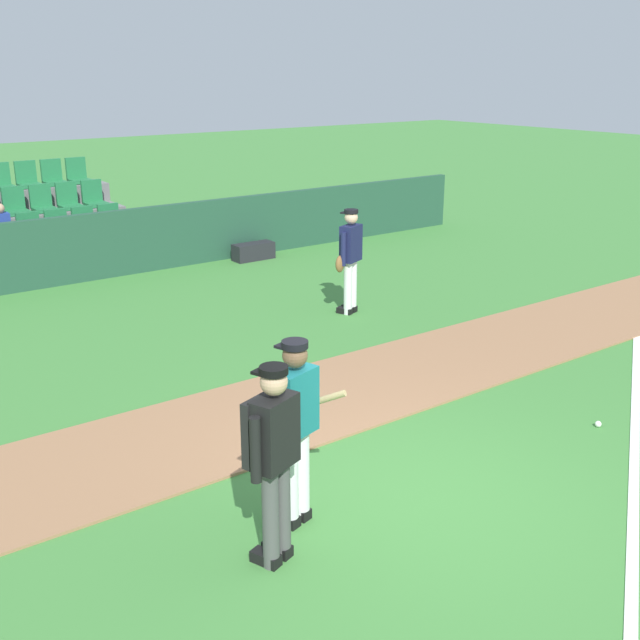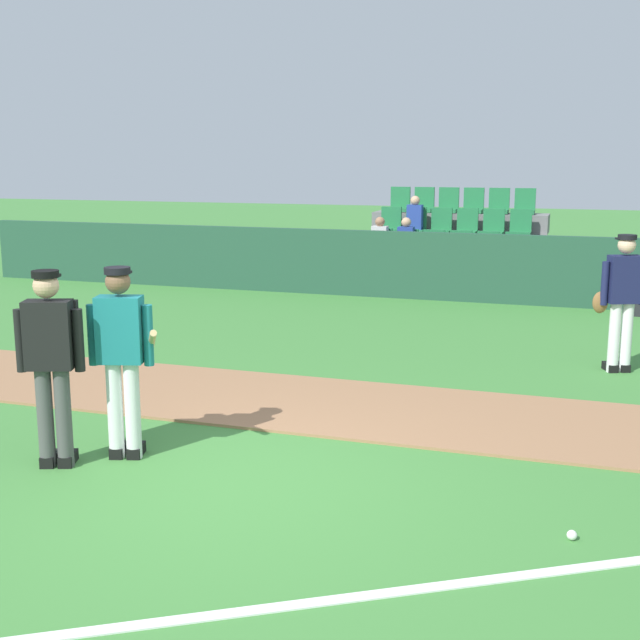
{
  "view_description": "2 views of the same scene",
  "coord_description": "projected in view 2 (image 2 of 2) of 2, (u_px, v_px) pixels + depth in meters",
  "views": [
    {
      "loc": [
        -4.65,
        -4.81,
        3.97
      ],
      "look_at": [
        0.48,
        2.13,
        1.15
      ],
      "focal_mm": 43.68,
      "sensor_mm": 36.0,
      "label": 1
    },
    {
      "loc": [
        2.79,
        -5.97,
        2.71
      ],
      "look_at": [
        0.01,
        2.46,
        0.95
      ],
      "focal_mm": 46.32,
      "sensor_mm": 36.0,
      "label": 2
    }
  ],
  "objects": [
    {
      "name": "ground_plane",
      "position": [
        227.0,
        484.0,
        6.94
      ],
      "size": [
        80.0,
        80.0,
        0.0
      ],
      "primitive_type": "plane",
      "color": "#42843A"
    },
    {
      "name": "infield_dirt_path",
      "position": [
        317.0,
        404.0,
        9.15
      ],
      "size": [
        28.0,
        2.05,
        0.03
      ],
      "primitive_type": "cube",
      "color": "#9E704C",
      "rests_on": "ground"
    },
    {
      "name": "foul_line_chalk",
      "position": [
        603.0,
        565.0,
        5.55
      ],
      "size": [
        10.23,
        6.44,
        0.01
      ],
      "primitive_type": "cube",
      "rotation": [
        0.0,
        0.0,
        0.56
      ],
      "color": "white",
      "rests_on": "ground"
    },
    {
      "name": "dugout_fence",
      "position": [
        437.0,
        266.0,
        15.8
      ],
      "size": [
        20.0,
        0.16,
        1.3
      ],
      "primitive_type": "cube",
      "color": "#234C38",
      "rests_on": "ground"
    },
    {
      "name": "stadium_bleachers",
      "position": [
        452.0,
        257.0,
        17.55
      ],
      "size": [
        3.9,
        2.95,
        2.05
      ],
      "color": "slate",
      "rests_on": "ground"
    },
    {
      "name": "batter_teal_jersey",
      "position": [
        122.0,
        355.0,
        7.38
      ],
      "size": [
        0.74,
        0.7,
        1.76
      ],
      "color": "white",
      "rests_on": "ground"
    },
    {
      "name": "umpire_home_plate",
      "position": [
        51.0,
        357.0,
        7.17
      ],
      "size": [
        0.56,
        0.41,
        1.76
      ],
      "color": "#4C4C4C",
      "rests_on": "ground"
    },
    {
      "name": "runner_navy_jersey",
      "position": [
        622.0,
        298.0,
        10.4
      ],
      "size": [
        0.66,
        0.41,
        1.76
      ],
      "color": "white",
      "rests_on": "ground"
    },
    {
      "name": "baseball",
      "position": [
        572.0,
        535.0,
        5.93
      ],
      "size": [
        0.07,
        0.07,
        0.07
      ],
      "primitive_type": "sphere",
      "color": "white",
      "rests_on": "ground"
    }
  ]
}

